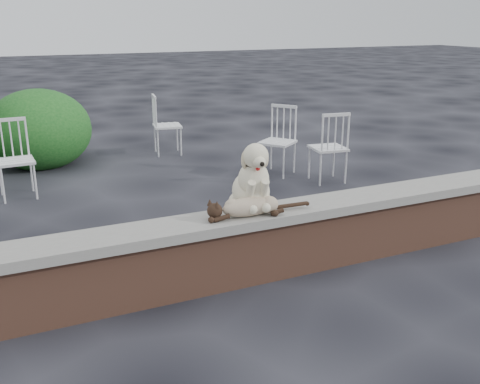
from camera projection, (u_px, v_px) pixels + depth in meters
name	position (u px, v px, depth m)	size (l,w,h in m)	color
ground	(335.00, 260.00, 4.95)	(60.00, 60.00, 0.00)	black
brick_wall	(336.00, 234.00, 4.87)	(6.00, 0.30, 0.50)	brown
capstone	(338.00, 203.00, 4.78)	(6.20, 0.40, 0.08)	slate
dog	(251.00, 174.00, 4.44)	(0.38, 0.51, 0.59)	beige
cat	(250.00, 205.00, 4.35)	(1.05, 0.25, 0.18)	tan
chair_c	(328.00, 147.00, 7.18)	(0.56, 0.56, 0.94)	white
chair_e	(167.00, 125.00, 8.64)	(0.56, 0.56, 0.94)	white
chair_a	(15.00, 160.00, 6.53)	(0.56, 0.56, 0.94)	white
chair_d	(278.00, 141.00, 7.51)	(0.56, 0.56, 0.94)	white
shrubbery	(11.00, 135.00, 7.87)	(2.95, 1.78, 1.18)	#154B19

